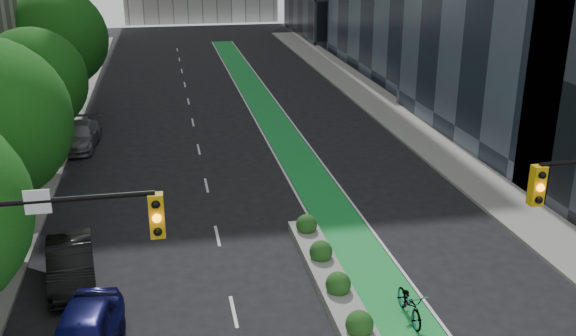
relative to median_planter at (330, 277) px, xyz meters
name	(u,v)px	position (x,y,z in m)	size (l,w,h in m)	color
sidewalk_left	(39,153)	(-13.00, 17.96, -0.30)	(3.60, 90.00, 0.15)	gray
sidewalk_right	(416,130)	(10.60, 17.96, -0.30)	(3.60, 90.00, 0.15)	gray
bike_lane_paint	(272,118)	(1.80, 22.96, -0.37)	(2.20, 70.00, 0.01)	green
tree_midfar	(33,82)	(-12.20, 14.96, 4.57)	(5.60, 5.60, 7.76)	black
tree_far	(58,38)	(-12.20, 24.96, 5.32)	(6.60, 6.60, 9.00)	black
median_planter	(330,277)	(0.00, 0.00, 0.00)	(1.20, 10.26, 1.10)	gray
bicycle	(410,303)	(2.06, -2.57, 0.19)	(0.75, 2.15, 1.13)	gray
parked_car_left_mid	(71,264)	(-9.34, 2.15, 0.39)	(1.62, 4.65, 1.53)	black
parked_car_left_far	(80,136)	(-10.70, 18.82, 0.36)	(2.04, 5.03, 1.46)	slate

